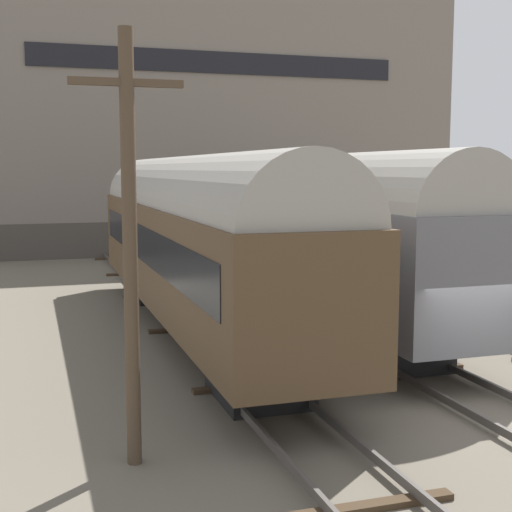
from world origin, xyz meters
TOP-DOWN VIEW (x-y plane):
  - ground_plane at (0.00, 0.00)m, footprint 200.00×200.00m
  - track_left at (-4.18, 0.00)m, footprint 2.60×60.00m
  - track_middle at (0.00, 0.00)m, footprint 2.60×60.00m
  - train_car_grey at (0.00, 9.70)m, footprint 2.99×18.30m
  - train_car_brown at (-4.18, 8.41)m, footprint 3.03×18.78m
  - utility_pole at (-7.20, -0.31)m, footprint 1.80×0.24m
  - warehouse_building at (1.81, 34.57)m, footprint 29.93×13.49m

SIDE VIEW (x-z plane):
  - ground_plane at x=0.00m, z-range 0.00..0.00m
  - track_left at x=-4.18m, z-range 0.01..0.27m
  - track_middle at x=0.00m, z-range 0.01..0.27m
  - train_car_brown at x=-4.18m, z-range 0.36..5.63m
  - train_car_grey at x=0.00m, z-range 0.38..5.71m
  - utility_pole at x=-7.20m, z-range 0.16..7.24m
  - warehouse_building at x=1.81m, z-range 0.00..19.62m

